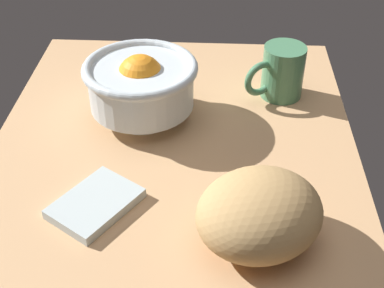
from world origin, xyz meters
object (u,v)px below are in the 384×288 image
(bread_loaf, at_px, (259,213))
(napkin_folded, at_px, (95,204))
(mug, at_px, (281,72))
(fruit_bowl, at_px, (141,84))

(bread_loaf, height_order, napkin_folded, bread_loaf)
(bread_loaf, xyz_separation_m, napkin_folded, (-0.05, -0.22, -0.04))
(bread_loaf, bearing_deg, mug, 171.18)
(napkin_folded, bearing_deg, bread_loaf, 77.57)
(bread_loaf, distance_m, napkin_folded, 0.23)
(bread_loaf, height_order, mug, bread_loaf)
(fruit_bowl, height_order, mug, fruit_bowl)
(fruit_bowl, relative_size, bread_loaf, 1.15)
(fruit_bowl, xyz_separation_m, mug, (-0.08, 0.24, -0.02))
(bread_loaf, relative_size, napkin_folded, 1.40)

